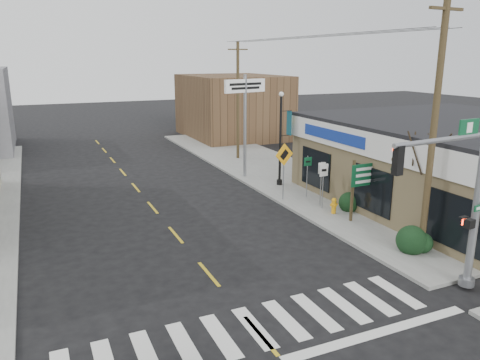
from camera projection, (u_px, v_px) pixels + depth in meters
name	position (u px, v px, depth m)	size (l,w,h in m)	color
ground	(260.00, 335.00, 12.55)	(140.00, 140.00, 0.00)	black
sidewalk_right	(299.00, 182.00, 27.55)	(6.00, 38.00, 0.13)	gray
center_line	(176.00, 235.00, 19.61)	(0.12, 56.00, 0.01)	gold
crosswalk	(254.00, 327.00, 12.90)	(11.00, 2.20, 0.01)	silver
thrift_store	(470.00, 166.00, 23.04)	(12.00, 14.00, 4.00)	brown
bldg_distant_right	(232.00, 106.00, 43.04)	(8.00, 10.00, 5.60)	brown
traffic_signal_pole	(464.00, 191.00, 13.94)	(4.27, 0.36, 5.40)	gray
guide_sign	(365.00, 181.00, 20.67)	(1.59, 0.13, 2.78)	#463820
fire_hydrant	(334.00, 205.00, 21.80)	(0.24, 0.24, 0.75)	orange
ped_crossing_sign	(284.00, 162.00, 23.53)	(1.13, 0.08, 2.92)	gray
lamp_post	(281.00, 132.00, 26.07)	(0.68, 0.54, 5.26)	black
dance_center_sign	(245.00, 100.00, 27.51)	(2.87, 0.18, 6.10)	gray
bare_tree	(429.00, 141.00, 18.12)	(2.51, 2.51, 5.02)	black
shrub_front	(412.00, 240.00, 17.54)	(1.15, 1.15, 0.86)	#193916
shrub_back	(349.00, 202.00, 22.28)	(1.00, 1.00, 0.75)	black
utility_pole_near	(434.00, 126.00, 16.46)	(1.61, 0.24, 9.25)	#463921
utility_pole_far	(238.00, 100.00, 32.82)	(1.41, 0.21, 8.11)	#47281E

